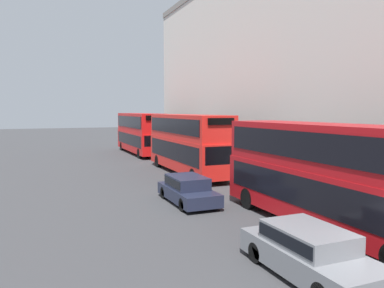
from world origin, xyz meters
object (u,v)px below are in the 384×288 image
car_hatchback (188,189)px  bus_third_in_queue (140,132)px  bus_leading (328,172)px  pedestrian (211,159)px  bus_second_in_queue (188,141)px  car_dark_sedan (309,251)px

car_hatchback → bus_third_in_queue: bearing=81.4°
bus_third_in_queue → car_hatchback: (-3.40, -22.40, -1.70)m
bus_leading → pedestrian: bearing=80.6°
bus_second_in_queue → car_dark_sedan: size_ratio=2.41×
bus_leading → car_hatchback: bearing=118.7°
bus_leading → bus_third_in_queue: bus_third_in_queue is taller
bus_third_in_queue → pedestrian: (2.67, -12.49, -1.68)m
bus_leading → car_dark_sedan: 4.82m
bus_leading → bus_third_in_queue: (-0.00, 28.60, 0.11)m
bus_leading → car_hatchback: 7.25m
bus_third_in_queue → pedestrian: 12.88m
bus_third_in_queue → car_dark_sedan: (-3.40, -31.63, -1.68)m
bus_leading → car_hatchback: size_ratio=2.55×
car_hatchback → pedestrian: 11.62m
bus_second_in_queue → bus_leading: bearing=-90.0°
bus_leading → pedestrian: (2.67, 16.11, -1.57)m
bus_second_in_queue → pedestrian: bus_second_in_queue is taller
car_dark_sedan → pedestrian: bearing=72.4°
bus_second_in_queue → car_hatchback: 9.21m
bus_second_in_queue → bus_third_in_queue: bus_third_in_queue is taller
bus_second_in_queue → car_dark_sedan: (-3.40, -17.62, -1.68)m
pedestrian → bus_second_in_queue: bearing=-150.3°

